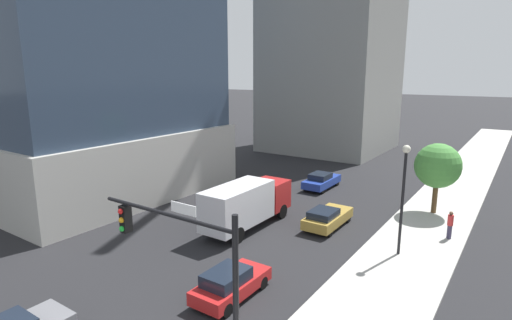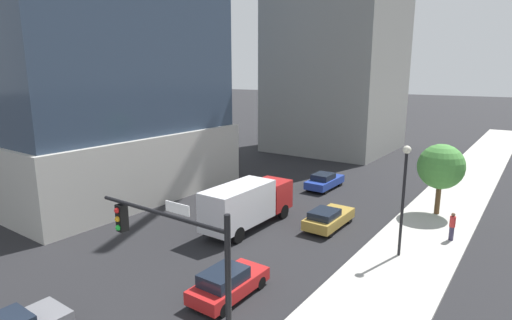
% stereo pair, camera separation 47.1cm
% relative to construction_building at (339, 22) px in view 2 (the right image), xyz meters
% --- Properties ---
extents(sidewalk, '(4.98, 120.00, 0.15)m').
position_rel_construction_building_xyz_m(sidewalk, '(17.80, -26.64, -16.49)').
color(sidewalk, '#B2AFA8').
rests_on(sidewalk, ground).
extents(construction_building, '(17.06, 23.78, 38.95)m').
position_rel_construction_building_xyz_m(construction_building, '(0.00, 0.00, 0.00)').
color(construction_building, gray).
rests_on(construction_building, ground).
extents(traffic_light_pole, '(6.19, 0.48, 5.89)m').
position_rel_construction_building_xyz_m(traffic_light_pole, '(13.45, -41.93, -12.33)').
color(traffic_light_pole, black).
rests_on(traffic_light_pole, sidewalk).
extents(street_lamp, '(0.44, 0.44, 6.26)m').
position_rel_construction_building_xyz_m(street_lamp, '(17.35, -28.87, -12.35)').
color(street_lamp, black).
rests_on(street_lamp, sidewalk).
extents(street_tree, '(3.23, 3.23, 5.13)m').
position_rel_construction_building_xyz_m(street_tree, '(17.54, -20.30, -12.91)').
color(street_tree, brown).
rests_on(street_tree, sidewalk).
extents(car_gold, '(1.85, 4.41, 1.39)m').
position_rel_construction_building_xyz_m(car_gold, '(12.14, -27.10, -15.86)').
color(car_gold, '#AD8938').
rests_on(car_gold, ground).
extents(car_red, '(1.80, 4.10, 1.46)m').
position_rel_construction_building_xyz_m(car_red, '(12.14, -37.67, -15.84)').
color(car_red, red).
rests_on(car_red, ground).
extents(car_blue, '(1.84, 4.48, 1.43)m').
position_rel_construction_building_xyz_m(car_blue, '(7.74, -18.69, -15.85)').
color(car_blue, '#233D9E').
rests_on(car_blue, ground).
extents(box_truck, '(2.28, 7.67, 3.13)m').
position_rel_construction_building_xyz_m(box_truck, '(7.74, -30.25, -14.79)').
color(box_truck, '#B21E1E').
rests_on(box_truck, ground).
extents(pedestrian_red_shirt, '(0.34, 0.34, 1.76)m').
position_rel_construction_building_xyz_m(pedestrian_red_shirt, '(19.33, -24.90, -15.51)').
color(pedestrian_red_shirt, '#38334C').
rests_on(pedestrian_red_shirt, sidewalk).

